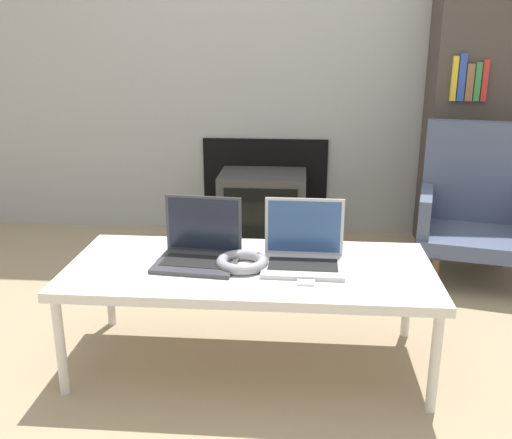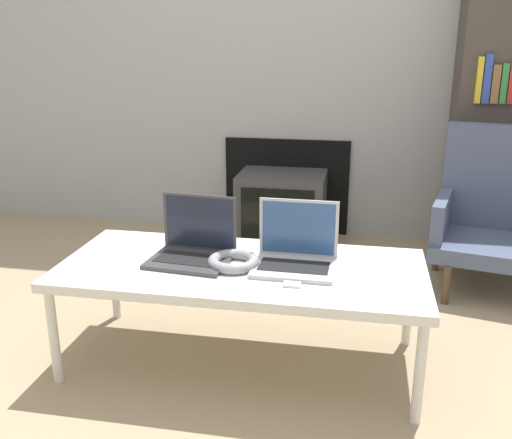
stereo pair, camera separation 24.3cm
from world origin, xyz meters
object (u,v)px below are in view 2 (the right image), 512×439
Objects in this scene: headphones at (234,261)px; tv at (282,208)px; laptop_right at (296,253)px; phone at (294,279)px; armchair at (497,210)px; laptop_left at (193,246)px.

headphones is 0.37× the size of tv.
laptop_right is at bearing -79.88° from tv.
phone is (0.24, -0.08, -0.02)m from headphones.
phone is at bearing -19.20° from headphones.
laptop_right is 1.47m from tv.
phone is (0.01, -0.13, -0.05)m from laptop_right.
armchair is (0.92, 1.11, -0.02)m from phone.
laptop_right is at bearing -120.60° from armchair.
laptop_right reaches higher than headphones.
phone is at bearing -80.36° from tv.
armchair is (1.18, -0.44, 0.18)m from tv.
tv is (-0.25, 1.42, -0.25)m from laptop_right.
tv is at bearing 101.01° from laptop_right.
headphones is 1.55m from armchair.
headphones is at bearing 160.80° from phone.
phone is (0.41, -0.13, -0.05)m from laptop_left.
laptop_right is (0.40, 0.00, 0.00)m from laptop_left.
laptop_left is 0.44m from phone.
headphones is (-0.23, -0.05, -0.03)m from laptop_right.
tv is at bearing 89.54° from laptop_left.
headphones is 1.33× the size of phone.
tv reaches higher than phone.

